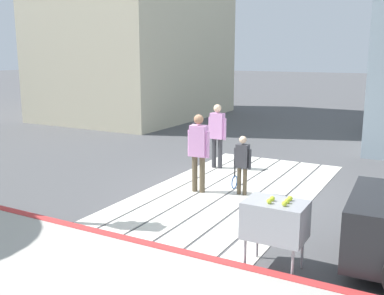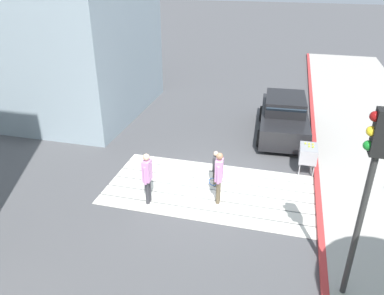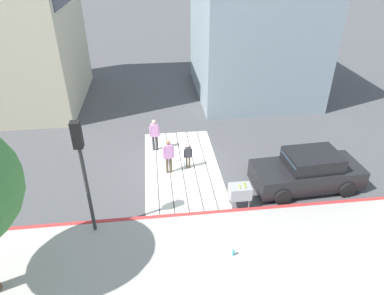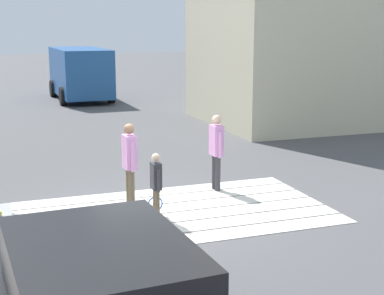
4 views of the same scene
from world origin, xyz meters
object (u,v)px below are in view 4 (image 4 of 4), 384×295
at_px(van_down_street, 80,72).
at_px(pedestrian_adult_lead, 216,147).
at_px(pedestrian_adult_trailing, 130,159).
at_px(pedestrian_child_with_racket, 156,183).

height_order(van_down_street, pedestrian_adult_lead, van_down_street).
distance_m(pedestrian_adult_trailing, pedestrian_child_with_racket, 0.93).
bearing_deg(pedestrian_adult_lead, pedestrian_adult_trailing, -164.94).
xyz_separation_m(pedestrian_adult_lead, pedestrian_child_with_racket, (-1.71, -1.38, -0.26)).
xyz_separation_m(van_down_street, pedestrian_adult_trailing, (-1.67, -16.45, -0.33)).
relative_size(pedestrian_adult_lead, pedestrian_adult_trailing, 0.99).
bearing_deg(van_down_street, pedestrian_child_with_racket, -94.65).
relative_size(van_down_street, pedestrian_child_with_racket, 4.29).
relative_size(pedestrian_adult_lead, pedestrian_child_with_racket, 1.32).
bearing_deg(pedestrian_adult_lead, pedestrian_child_with_racket, -141.10).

